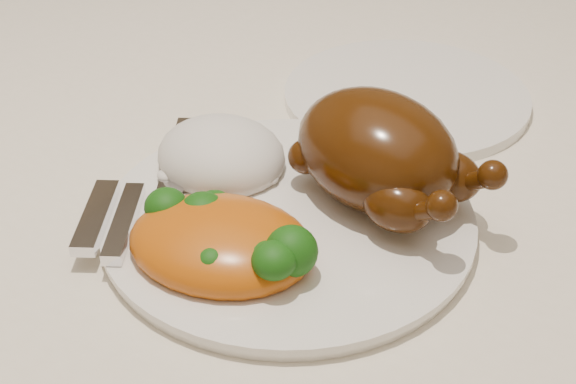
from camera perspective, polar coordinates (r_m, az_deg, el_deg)
The scene contains 8 objects.
dining_table at distance 0.85m, azimuth 0.21°, elevation 1.19°, with size 1.60×0.90×0.76m.
tablecloth at distance 0.81m, azimuth 0.22°, elevation 5.48°, with size 1.73×1.03×0.18m.
dinner_plate at distance 0.61m, azimuth 0.00°, elevation -2.00°, with size 0.28×0.28×0.01m, color white.
side_plate at distance 0.78m, azimuth 8.39°, elevation 6.79°, with size 0.23×0.23×0.01m, color white.
roast_chicken at distance 0.60m, azimuth 6.56°, elevation 2.80°, with size 0.18×0.14×0.09m.
rice_mound at distance 0.65m, azimuth -4.77°, elevation 2.55°, with size 0.11×0.10×0.06m.
mac_and_cheese at distance 0.56m, azimuth -4.11°, elevation -3.62°, with size 0.15×0.13×0.05m.
cutlery at distance 0.62m, azimuth -10.82°, elevation -0.56°, with size 0.09×0.20×0.01m.
Camera 1 is at (0.36, -0.60, 1.14)m, focal length 50.00 mm.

